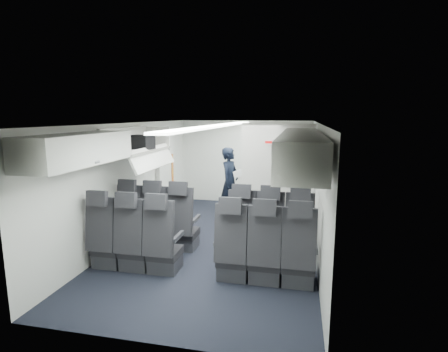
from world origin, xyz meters
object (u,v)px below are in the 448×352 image
at_px(seat_row_mid, 197,249).
at_px(boarding_door, 166,173).
at_px(seat_row_front, 212,229).
at_px(galley_unit, 281,170).
at_px(carry_on_bag, 141,142).
at_px(flight_attendant, 230,182).

bearing_deg(seat_row_mid, boarding_door, 118.77).
bearing_deg(boarding_door, seat_row_mid, -61.23).
relative_size(seat_row_mid, boarding_door, 1.79).
height_order(seat_row_front, galley_unit, galley_unit).
relative_size(galley_unit, carry_on_bag, 4.60).
xyz_separation_m(boarding_door, flight_attendant, (1.51, 0.11, -0.17)).
bearing_deg(carry_on_bag, galley_unit, 64.36).
bearing_deg(carry_on_bag, flight_attendant, 69.14).
xyz_separation_m(seat_row_front, seat_row_mid, (0.00, -0.90, 0.00)).
distance_m(seat_row_mid, flight_attendant, 3.12).
distance_m(boarding_door, carry_on_bag, 1.98).
bearing_deg(boarding_door, galley_unit, 24.28).
xyz_separation_m(seat_row_mid, carry_on_bag, (-1.38, 1.23, 1.41)).
relative_size(seat_row_front, galley_unit, 1.75).
relative_size(galley_unit, flight_attendant, 1.20).
xyz_separation_m(seat_row_mid, boarding_door, (-1.64, 2.99, 0.55)).
height_order(galley_unit, flight_attendant, galley_unit).
bearing_deg(seat_row_front, boarding_door, 128.16).
distance_m(boarding_door, flight_attendant, 1.52).
bearing_deg(flight_attendant, boarding_door, 109.23).
bearing_deg(seat_row_front, galley_unit, 73.72).
bearing_deg(galley_unit, flight_attendant, -135.56).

